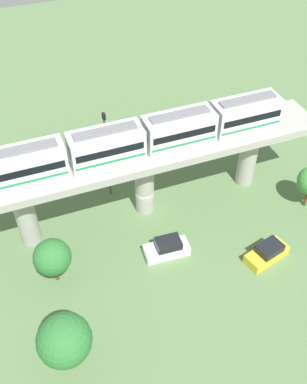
{
  "coord_description": "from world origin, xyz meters",
  "views": [
    {
      "loc": [
        30.23,
        -10.71,
        32.89
      ],
      "look_at": [
        2.5,
        -0.0,
        4.52
      ],
      "focal_mm": 41.4,
      "sensor_mm": 36.0,
      "label": 1
    }
  ],
  "objects_px": {
    "parked_car_yellow": "(267,253)",
    "tree_mid_lot": "(64,340)",
    "signal_post": "(107,152)",
    "tree_far_corner": "(52,257)",
    "train": "(143,137)",
    "parked_car_white": "(167,248)"
  },
  "relations": [
    {
      "from": "parked_car_white",
      "to": "tree_far_corner",
      "type": "relative_size",
      "value": 0.92
    },
    {
      "from": "tree_far_corner",
      "to": "parked_car_white",
      "type": "bearing_deg",
      "value": 85.09
    },
    {
      "from": "tree_far_corner",
      "to": "signal_post",
      "type": "relative_size",
      "value": 0.46
    },
    {
      "from": "parked_car_white",
      "to": "train",
      "type": "bearing_deg",
      "value": -177.4
    },
    {
      "from": "tree_mid_lot",
      "to": "train",
      "type": "bearing_deg",
      "value": 140.96
    },
    {
      "from": "train",
      "to": "signal_post",
      "type": "relative_size",
      "value": 2.71
    },
    {
      "from": "parked_car_white",
      "to": "parked_car_yellow",
      "type": "height_order",
      "value": "same"
    },
    {
      "from": "parked_car_white",
      "to": "signal_post",
      "type": "distance_m",
      "value": 11.15
    },
    {
      "from": "tree_far_corner",
      "to": "parked_car_yellow",
      "type": "bearing_deg",
      "value": 75.73
    },
    {
      "from": "train",
      "to": "tree_far_corner",
      "type": "distance_m",
      "value": 13.15
    },
    {
      "from": "train",
      "to": "parked_car_yellow",
      "type": "bearing_deg",
      "value": 39.12
    },
    {
      "from": "parked_car_white",
      "to": "parked_car_yellow",
      "type": "distance_m",
      "value": 9.24
    },
    {
      "from": "train",
      "to": "parked_car_yellow",
      "type": "height_order",
      "value": "train"
    },
    {
      "from": "tree_mid_lot",
      "to": "tree_far_corner",
      "type": "relative_size",
      "value": 1.23
    },
    {
      "from": "parked_car_yellow",
      "to": "signal_post",
      "type": "relative_size",
      "value": 0.44
    },
    {
      "from": "parked_car_white",
      "to": "signal_post",
      "type": "bearing_deg",
      "value": -161.74
    },
    {
      "from": "parked_car_yellow",
      "to": "tree_mid_lot",
      "type": "distance_m",
      "value": 19.87
    },
    {
      "from": "parked_car_yellow",
      "to": "tree_mid_lot",
      "type": "bearing_deg",
      "value": -93.62
    },
    {
      "from": "tree_far_corner",
      "to": "signal_post",
      "type": "height_order",
      "value": "signal_post"
    },
    {
      "from": "signal_post",
      "to": "parked_car_yellow",
      "type": "bearing_deg",
      "value": 38.81
    },
    {
      "from": "parked_car_yellow",
      "to": "signal_post",
      "type": "xyz_separation_m",
      "value": [
        -13.57,
        -10.91,
        4.85
      ]
    },
    {
      "from": "train",
      "to": "tree_far_corner",
      "type": "height_order",
      "value": "train"
    }
  ]
}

